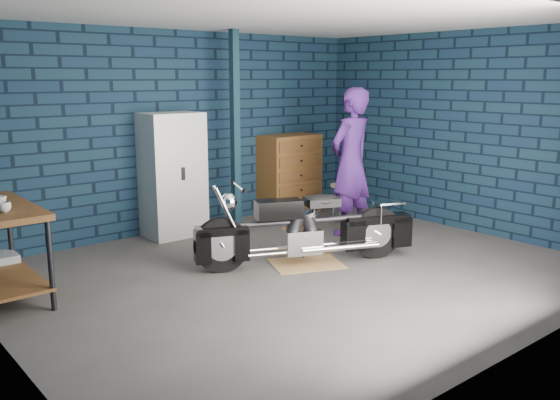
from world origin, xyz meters
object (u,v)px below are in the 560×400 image
at_px(workbench, 2,252).
at_px(shop_stool, 340,203).
at_px(person, 351,162).
at_px(locker, 173,175).
at_px(motorcycle, 307,223).
at_px(tool_chest, 290,175).

bearing_deg(workbench, shop_stool, 1.43).
xyz_separation_m(workbench, shop_stool, (4.68, 0.12, -0.18)).
height_order(person, locker, person).
xyz_separation_m(motorcycle, shop_stool, (1.74, 1.19, -0.20)).
distance_m(person, shop_stool, 0.99).
bearing_deg(motorcycle, shop_stool, 57.46).
bearing_deg(shop_stool, motorcycle, -145.60).
relative_size(workbench, motorcycle, 0.65).
bearing_deg(shop_stool, locker, 159.21).
distance_m(workbench, tool_chest, 4.56).
height_order(motorcycle, person, person).
xyz_separation_m(locker, tool_chest, (2.03, 0.00, -0.21)).
bearing_deg(motorcycle, person, 48.11).
bearing_deg(shop_stool, workbench, -178.57).
xyz_separation_m(tool_chest, shop_stool, (0.23, -0.86, -0.33)).
distance_m(workbench, person, 4.34).
relative_size(workbench, locker, 0.86).
bearing_deg(person, shop_stool, -132.57).
bearing_deg(tool_chest, person, -96.66).
xyz_separation_m(motorcycle, tool_chest, (1.51, 2.06, 0.13)).
bearing_deg(workbench, person, -5.99).
distance_m(motorcycle, tool_chest, 2.56).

